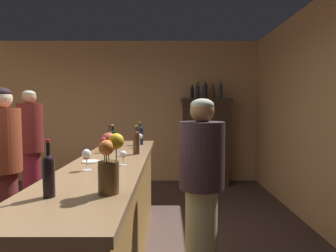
% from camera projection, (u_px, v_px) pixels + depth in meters
% --- Properties ---
extents(wall_back, '(5.68, 0.12, 2.75)m').
position_uv_depth(wall_back, '(116.00, 112.00, 5.68)').
color(wall_back, tan).
rests_on(wall_back, ground).
extents(bar_counter, '(0.63, 2.96, 1.00)m').
position_uv_depth(bar_counter, '(110.00, 215.00, 2.55)').
color(bar_counter, olive).
rests_on(bar_counter, ground).
extents(display_cabinet, '(0.92, 0.47, 1.62)m').
position_uv_depth(display_cabinet, '(205.00, 140.00, 5.40)').
color(display_cabinet, '#33231B').
rests_on(display_cabinet, ground).
extents(wine_bottle_pinot, '(0.08, 0.08, 0.29)m').
position_uv_depth(wine_bottle_pinot, '(140.00, 134.00, 3.59)').
color(wine_bottle_pinot, '#1B2233').
rests_on(wine_bottle_pinot, bar_counter).
extents(wine_bottle_syrah, '(0.07, 0.07, 0.29)m').
position_uv_depth(wine_bottle_syrah, '(136.00, 141.00, 2.86)').
color(wine_bottle_syrah, '#4D2E1C').
rests_on(wine_bottle_syrah, bar_counter).
extents(wine_bottle_riesling, '(0.07, 0.07, 0.28)m').
position_uv_depth(wine_bottle_riesling, '(112.00, 138.00, 3.19)').
color(wine_bottle_riesling, black).
rests_on(wine_bottle_riesling, bar_counter).
extents(wine_bottle_chardonnay, '(0.06, 0.06, 0.28)m').
position_uv_depth(wine_bottle_chardonnay, '(109.00, 140.00, 3.01)').
color(wine_bottle_chardonnay, '#48321F').
rests_on(wine_bottle_chardonnay, bar_counter).
extents(wine_bottle_rose, '(0.06, 0.06, 0.30)m').
position_uv_depth(wine_bottle_rose, '(48.00, 173.00, 1.50)').
color(wine_bottle_rose, black).
rests_on(wine_bottle_rose, bar_counter).
extents(wine_glass_front, '(0.07, 0.07, 0.16)m').
position_uv_depth(wine_glass_front, '(86.00, 156.00, 2.13)').
color(wine_glass_front, white).
rests_on(wine_glass_front, bar_counter).
extents(wine_glass_mid, '(0.07, 0.07, 0.16)m').
position_uv_depth(wine_glass_mid, '(139.00, 137.00, 3.34)').
color(wine_glass_mid, white).
rests_on(wine_glass_mid, bar_counter).
extents(wine_glass_rear, '(0.06, 0.06, 0.12)m').
position_uv_depth(wine_glass_rear, '(123.00, 155.00, 2.32)').
color(wine_glass_rear, white).
rests_on(wine_glass_rear, bar_counter).
extents(flower_arrangement, '(0.14, 0.16, 0.33)m').
position_uv_depth(flower_arrangement, '(109.00, 162.00, 1.56)').
color(flower_arrangement, '#55391E').
rests_on(flower_arrangement, bar_counter).
extents(cheese_plate, '(0.15, 0.15, 0.01)m').
position_uv_depth(cheese_plate, '(91.00, 162.00, 2.45)').
color(cheese_plate, white).
rests_on(cheese_plate, bar_counter).
extents(display_bottle_left, '(0.06, 0.06, 0.28)m').
position_uv_depth(display_bottle_left, '(192.00, 92.00, 5.34)').
color(display_bottle_left, black).
rests_on(display_bottle_left, display_cabinet).
extents(display_bottle_midleft, '(0.07, 0.07, 0.33)m').
position_uv_depth(display_bottle_midleft, '(197.00, 91.00, 5.34)').
color(display_bottle_midleft, '#22283C').
rests_on(display_bottle_midleft, display_cabinet).
extents(display_bottle_center, '(0.07, 0.07, 0.33)m').
position_uv_depth(display_bottle_center, '(205.00, 91.00, 5.34)').
color(display_bottle_center, '#1D2434').
rests_on(display_bottle_center, display_cabinet).
extents(display_bottle_midright, '(0.06, 0.06, 0.30)m').
position_uv_depth(display_bottle_midright, '(213.00, 92.00, 5.34)').
color(display_bottle_midright, '#4A2F13').
rests_on(display_bottle_midright, display_cabinet).
extents(display_bottle_right, '(0.07, 0.07, 0.33)m').
position_uv_depth(display_bottle_right, '(220.00, 91.00, 5.34)').
color(display_bottle_right, '#182E36').
rests_on(display_bottle_right, display_cabinet).
extents(patron_near_entrance, '(0.34, 0.34, 1.70)m').
position_uv_depth(patron_near_entrance, '(30.00, 146.00, 3.95)').
color(patron_near_entrance, maroon).
rests_on(patron_near_entrance, ground).
extents(patron_redhead, '(0.34, 0.34, 1.66)m').
position_uv_depth(patron_redhead, '(3.00, 164.00, 2.77)').
color(patron_redhead, maroon).
rests_on(patron_redhead, ground).
extents(bartender, '(0.38, 0.38, 1.54)m').
position_uv_depth(bartender, '(201.00, 181.00, 2.44)').
color(bartender, '#ADAF8C').
rests_on(bartender, ground).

